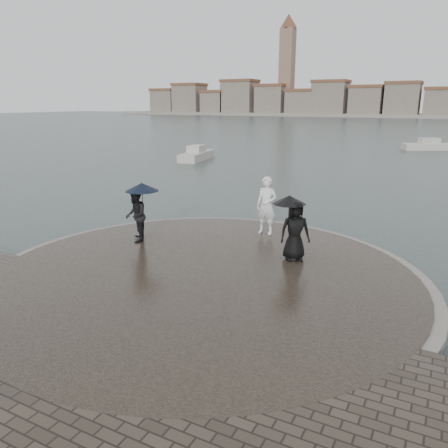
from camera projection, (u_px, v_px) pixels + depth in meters
The scene contains 8 objects.
ground at pixel (121, 341), 9.43m from camera, with size 400.00×400.00×0.00m, color #2B3835.
kerb_ring at pixel (203, 279), 12.37m from camera, with size 12.50×12.50×0.32m, color gray.
quay_tip at pixel (203, 278), 12.37m from camera, with size 11.90×11.90×0.36m, color #2D261E.
statue at pixel (266, 205), 15.71m from camera, with size 0.76×0.50×2.09m, color white.
visitor_left at pixel (137, 208), 14.77m from camera, with size 1.36×1.24×2.04m.
visitor_right at pixel (294, 224), 13.06m from camera, with size 1.30×1.10×1.95m.
far_skyline at pixel (421, 101), 147.90m from camera, with size 260.00×20.00×37.00m.
boats at pixel (324, 151), 43.41m from camera, with size 22.12×23.95×1.50m.
Camera 1 is at (5.87, -6.41, 4.97)m, focal length 35.00 mm.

